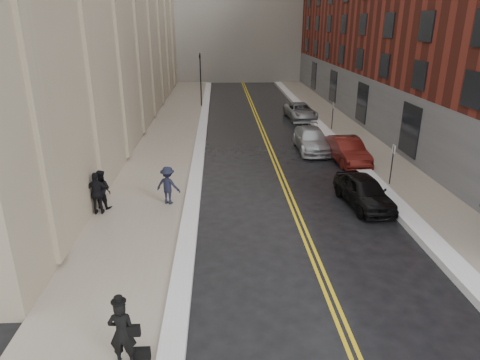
{
  "coord_description": "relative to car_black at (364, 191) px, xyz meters",
  "views": [
    {
      "loc": [
        -0.89,
        -12.31,
        8.1
      ],
      "look_at": [
        -0.02,
        5.05,
        1.6
      ],
      "focal_mm": 32.0,
      "sensor_mm": 36.0,
      "label": 1
    }
  ],
  "objects": [
    {
      "name": "car_silver_near",
      "position": [
        -0.54,
        9.12,
        0.01
      ],
      "size": [
        2.01,
        4.94,
        1.43
      ],
      "primitive_type": "imported",
      "rotation": [
        0.0,
        0.0,
        -0.0
      ],
      "color": "#ACAFB4",
      "rests_on": "ground"
    },
    {
      "name": "pedestrian_a",
      "position": [
        -11.94,
        0.01,
        0.33
      ],
      "size": [
        1.04,
        0.92,
        1.78
      ],
      "primitive_type": "imported",
      "rotation": [
        0.0,
        0.0,
        2.81
      ],
      "color": "black",
      "rests_on": "sidewalk_left"
    },
    {
      "name": "ground",
      "position": [
        -5.74,
        -5.68,
        -0.71
      ],
      "size": [
        160.0,
        160.0,
        0.0
      ],
      "primitive_type": "plane",
      "color": "black",
      "rests_on": "ground"
    },
    {
      "name": "sidewalk_left",
      "position": [
        -10.24,
        10.32,
        -0.63
      ],
      "size": [
        4.0,
        64.0,
        0.15
      ],
      "primitive_type": "cube",
      "color": "gray",
      "rests_on": "ground"
    },
    {
      "name": "parking_sign_far",
      "position": [
        2.16,
        14.32,
        0.65
      ],
      "size": [
        0.06,
        0.35,
        2.23
      ],
      "color": "black",
      "rests_on": "ground"
    },
    {
      "name": "lane_stripe_a",
      "position": [
        -3.36,
        10.32,
        -0.71
      ],
      "size": [
        0.12,
        64.0,
        0.01
      ],
      "primitive_type": "cube",
      "color": "gold",
      "rests_on": "ground"
    },
    {
      "name": "lane_stripe_b",
      "position": [
        -3.12,
        10.32,
        -0.71
      ],
      "size": [
        0.12,
        64.0,
        0.01
      ],
      "primitive_type": "cube",
      "color": "gold",
      "rests_on": "ground"
    },
    {
      "name": "car_maroon",
      "position": [
        1.06,
        6.43,
        0.04
      ],
      "size": [
        1.91,
        4.64,
        1.49
      ],
      "primitive_type": "imported",
      "rotation": [
        0.0,
        0.0,
        0.07
      ],
      "color": "#4F120E",
      "rests_on": "ground"
    },
    {
      "name": "car_silver_far",
      "position": [
        0.49,
        18.8,
        -0.04
      ],
      "size": [
        2.55,
        4.95,
        1.34
      ],
      "primitive_type": "imported",
      "rotation": [
        0.0,
        0.0,
        0.07
      ],
      "color": "#9A9DA2",
      "rests_on": "ground"
    },
    {
      "name": "snow_ridge_left",
      "position": [
        -7.94,
        10.32,
        -0.58
      ],
      "size": [
        0.7,
        60.8,
        0.26
      ],
      "primitive_type": "cube",
      "color": "white",
      "rests_on": "ground"
    },
    {
      "name": "car_black",
      "position": [
        0.0,
        0.0,
        0.0
      ],
      "size": [
        2.14,
        4.32,
        1.42
      ],
      "primitive_type": "imported",
      "rotation": [
        0.0,
        0.0,
        0.12
      ],
      "color": "black",
      "rests_on": "ground"
    },
    {
      "name": "pedestrian_main",
      "position": [
        -9.05,
        -9.52,
        0.34
      ],
      "size": [
        0.66,
        0.44,
        1.8
      ],
      "primitive_type": "imported",
      "rotation": [
        0.0,
        0.0,
        3.13
      ],
      "color": "black",
      "rests_on": "sidewalk_left"
    },
    {
      "name": "pedestrian_b",
      "position": [
        -9.01,
        0.34,
        0.33
      ],
      "size": [
        1.3,
        1.01,
        1.78
      ],
      "primitive_type": "imported",
      "rotation": [
        0.0,
        0.0,
        2.79
      ],
      "color": "black",
      "rests_on": "sidewalk_left"
    },
    {
      "name": "pedestrian_c",
      "position": [
        -11.94,
        -0.63,
        0.38
      ],
      "size": [
        1.14,
        0.55,
        1.89
      ],
      "primitive_type": "imported",
      "rotation": [
        0.0,
        0.0,
        3.22
      ],
      "color": "black",
      "rests_on": "sidewalk_left"
    },
    {
      "name": "traffic_signal",
      "position": [
        -8.34,
        24.32,
        2.38
      ],
      "size": [
        0.18,
        0.15,
        5.2
      ],
      "color": "black",
      "rests_on": "ground"
    },
    {
      "name": "snow_ridge_right",
      "position": [
        1.41,
        10.32,
        -0.56
      ],
      "size": [
        0.85,
        60.8,
        0.3
      ],
      "primitive_type": "cube",
      "color": "white",
      "rests_on": "ground"
    },
    {
      "name": "building_right",
      "position": [
        11.76,
        17.32,
        8.29
      ],
      "size": [
        14.0,
        50.0,
        18.0
      ],
      "primitive_type": "cube",
      "color": "maroon",
      "rests_on": "ground"
    },
    {
      "name": "parking_sign_near",
      "position": [
        2.16,
        2.32,
        0.65
      ],
      "size": [
        0.06,
        0.35,
        2.23
      ],
      "color": "black",
      "rests_on": "ground"
    },
    {
      "name": "sidewalk_right",
      "position": [
        3.26,
        10.32,
        -0.63
      ],
      "size": [
        3.0,
        64.0,
        0.15
      ],
      "primitive_type": "cube",
      "color": "gray",
      "rests_on": "ground"
    }
  ]
}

